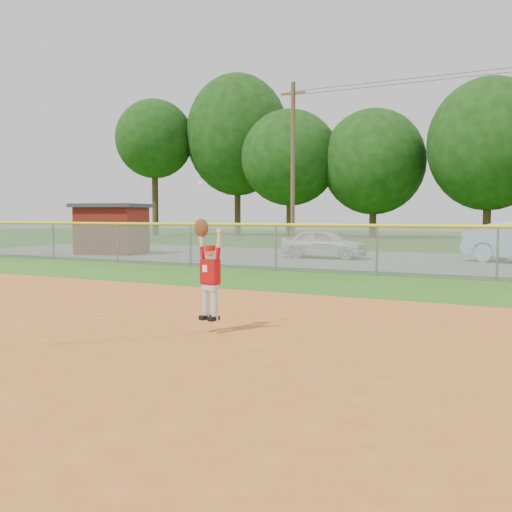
{
  "coord_description": "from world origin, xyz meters",
  "views": [
    {
      "loc": [
        4.58,
        -6.75,
        1.8
      ],
      "look_at": [
        0.07,
        1.99,
        1.1
      ],
      "focal_mm": 40.0,
      "sensor_mm": 36.0,
      "label": 1
    }
  ],
  "objects": [
    {
      "name": "ground",
      "position": [
        0.0,
        0.0,
        0.0
      ],
      "size": [
        120.0,
        120.0,
        0.0
      ],
      "primitive_type": "plane",
      "color": "#285A14",
      "rests_on": "ground"
    },
    {
      "name": "power_lines",
      "position": [
        1.0,
        22.0,
        4.68
      ],
      "size": [
        19.4,
        0.24,
        9.0
      ],
      "color": "#4C3823",
      "rests_on": "ground"
    },
    {
      "name": "ballplayer",
      "position": [
        0.04,
        0.49,
        0.99
      ],
      "size": [
        0.51,
        0.23,
        2.08
      ],
      "color": "silver",
      "rests_on": "ground"
    },
    {
      "name": "outfield_fence",
      "position": [
        0.0,
        10.0,
        0.88
      ],
      "size": [
        40.06,
        0.1,
        1.55
      ],
      "color": "gray",
      "rests_on": "ground"
    },
    {
      "name": "tree_line",
      "position": [
        0.96,
        37.9,
        7.53
      ],
      "size": [
        62.37,
        13.0,
        14.43
      ],
      "color": "#422D1C",
      "rests_on": "ground"
    },
    {
      "name": "clay_infield",
      "position": [
        0.0,
        -3.0,
        0.02
      ],
      "size": [
        24.0,
        16.0,
        0.04
      ],
      "primitive_type": "cube",
      "color": "#B15820",
      "rests_on": "ground"
    },
    {
      "name": "car_white_a",
      "position": [
        -3.75,
        15.61,
        0.64
      ],
      "size": [
        3.59,
        1.47,
        1.22
      ],
      "primitive_type": "imported",
      "rotation": [
        0.0,
        0.0,
        1.58
      ],
      "color": "white",
      "rests_on": "parking_strip"
    },
    {
      "name": "parking_strip",
      "position": [
        0.0,
        16.0,
        0.01
      ],
      "size": [
        44.0,
        10.0,
        0.03
      ],
      "primitive_type": "cube",
      "color": "slate",
      "rests_on": "ground"
    },
    {
      "name": "utility_shed",
      "position": [
        -13.42,
        13.59,
        1.2
      ],
      "size": [
        3.52,
        2.96,
        2.34
      ],
      "color": "#55140C",
      "rests_on": "ground"
    }
  ]
}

